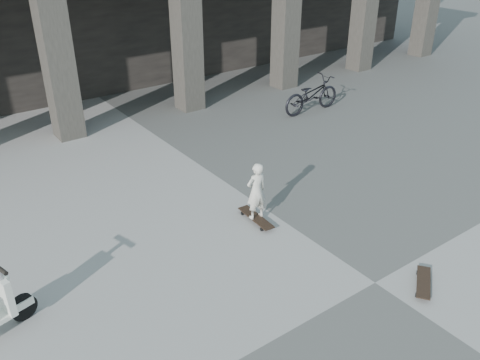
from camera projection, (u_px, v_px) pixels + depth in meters
ground at (375, 283)px, 7.83m from camera, size 90.00×90.00×0.00m
longboard at (256, 218)px, 9.36m from camera, size 0.27×0.93×0.09m
skateboard_spare at (423, 283)px, 7.72m from camera, size 0.77×0.63×0.09m
child at (256, 191)px, 9.09m from camera, size 0.41×0.28×1.09m
bicycle at (311, 95)px, 14.33m from camera, size 1.92×0.67×1.01m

